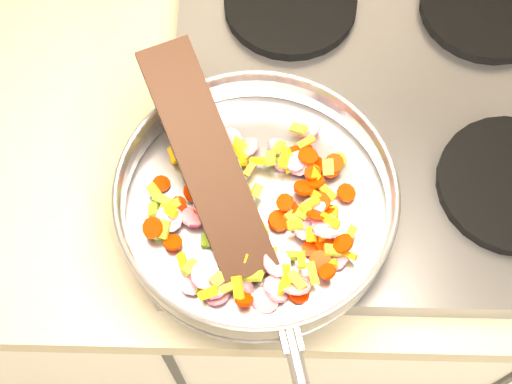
{
  "coord_description": "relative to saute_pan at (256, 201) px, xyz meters",
  "views": [
    {
      "loc": [
        -0.87,
        1.13,
        1.75
      ],
      "look_at": [
        -0.88,
        1.48,
        1.01
      ],
      "focal_mm": 50.0,
      "sensor_mm": 36.0,
      "label": 1
    }
  ],
  "objects": [
    {
      "name": "saute_pan",
      "position": [
        0.0,
        0.0,
        0.0
      ],
      "size": [
        0.37,
        0.53,
        0.06
      ],
      "rotation": [
        0.0,
        0.0,
        0.24
      ],
      "color": "#9E9EA5",
      "rests_on": "grate_fl"
    },
    {
      "name": "grate_bl",
      "position": [
        0.04,
        0.33,
        -0.04
      ],
      "size": [
        0.19,
        0.19,
        0.02
      ],
      "primitive_type": "cylinder",
      "color": "black",
      "rests_on": "cooktop"
    },
    {
      "name": "cooktop",
      "position": [
        0.18,
        0.19,
        -0.07
      ],
      "size": [
        0.6,
        0.6,
        0.04
      ],
      "primitive_type": "cube",
      "color": "#939399",
      "rests_on": "counter_top"
    },
    {
      "name": "grate_br",
      "position": [
        0.32,
        0.33,
        -0.04
      ],
      "size": [
        0.19,
        0.19,
        0.02
      ],
      "primitive_type": "cylinder",
      "color": "black",
      "rests_on": "cooktop"
    },
    {
      "name": "wooden_spatula",
      "position": [
        -0.06,
        0.03,
        0.04
      ],
      "size": [
        0.17,
        0.28,
        0.11
      ],
      "primitive_type": "cube",
      "rotation": [
        0.0,
        -0.33,
        2.0
      ],
      "color": "black",
      "rests_on": "saute_pan"
    },
    {
      "name": "vegetable_heap",
      "position": [
        0.01,
        -0.01,
        -0.01
      ],
      "size": [
        0.26,
        0.26,
        0.05
      ],
      "color": "#E3A50F",
      "rests_on": "saute_pan"
    },
    {
      "name": "grate_fl",
      "position": [
        0.04,
        0.05,
        -0.04
      ],
      "size": [
        0.19,
        0.19,
        0.02
      ],
      "primitive_type": "cylinder",
      "color": "black",
      "rests_on": "cooktop"
    }
  ]
}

